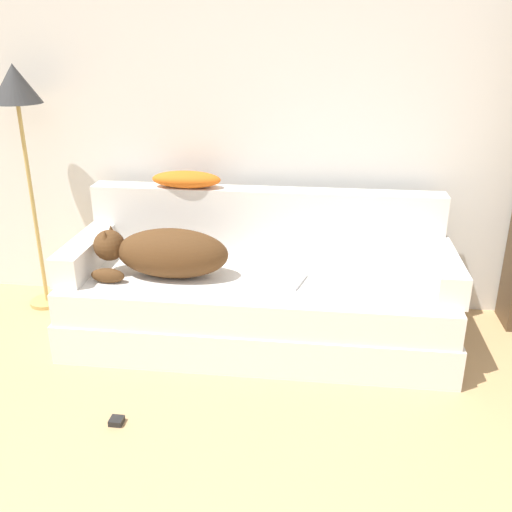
{
  "coord_description": "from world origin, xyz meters",
  "views": [
    {
      "loc": [
        0.5,
        -0.47,
        1.69
      ],
      "look_at": [
        0.16,
        2.33,
        0.56
      ],
      "focal_mm": 40.0,
      "sensor_mm": 36.0,
      "label": 1
    }
  ],
  "objects": [
    {
      "name": "wall_back",
      "position": [
        0.0,
        2.99,
        1.35
      ],
      "size": [
        7.55,
        0.06,
        2.7
      ],
      "color": "silver",
      "rests_on": "ground_plane"
    },
    {
      "name": "couch",
      "position": [
        0.16,
        2.43,
        0.2
      ],
      "size": [
        2.14,
        0.83,
        0.41
      ],
      "color": "silver",
      "rests_on": "ground_plane"
    },
    {
      "name": "couch_backrest",
      "position": [
        0.16,
        2.78,
        0.61
      ],
      "size": [
        2.1,
        0.15,
        0.4
      ],
      "color": "silver",
      "rests_on": "couch"
    },
    {
      "name": "couch_arm_left",
      "position": [
        -0.84,
        2.42,
        0.49
      ],
      "size": [
        0.15,
        0.64,
        0.17
      ],
      "color": "silver",
      "rests_on": "couch"
    },
    {
      "name": "couch_arm_right",
      "position": [
        1.15,
        2.42,
        0.49
      ],
      "size": [
        0.15,
        0.64,
        0.17
      ],
      "color": "silver",
      "rests_on": "couch"
    },
    {
      "name": "dog",
      "position": [
        -0.35,
        2.35,
        0.55
      ],
      "size": [
        0.75,
        0.3,
        0.28
      ],
      "color": "#513319",
      "rests_on": "couch"
    },
    {
      "name": "laptop",
      "position": [
        0.25,
        2.38,
        0.41
      ],
      "size": [
        0.37,
        0.28,
        0.02
      ],
      "rotation": [
        0.0,
        0.0,
        -0.26
      ],
      "color": "silver",
      "rests_on": "couch"
    },
    {
      "name": "throw_pillow",
      "position": [
        -0.31,
        2.75,
        0.86
      ],
      "size": [
        0.41,
        0.17,
        0.1
      ],
      "color": "orange",
      "rests_on": "couch_backrest"
    },
    {
      "name": "floor_lamp",
      "position": [
        -1.28,
        2.71,
        1.29
      ],
      "size": [
        0.29,
        0.29,
        1.5
      ],
      "color": "tan",
      "rests_on": "ground_plane"
    },
    {
      "name": "power_adapter",
      "position": [
        -0.39,
        1.58,
        0.01
      ],
      "size": [
        0.06,
        0.06,
        0.03
      ],
      "color": "black",
      "rests_on": "ground_plane"
    }
  ]
}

